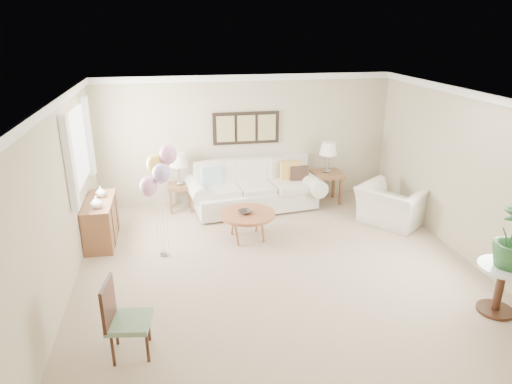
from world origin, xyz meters
TOP-DOWN VIEW (x-y plane):
  - ground_plane at (0.00, 0.00)m, footprint 6.00×6.00m
  - room_shell at (-0.11, 0.09)m, footprint 6.04×6.04m
  - wall_art_triptych at (0.00, 2.96)m, footprint 1.35×0.06m
  - sofa at (0.08, 2.49)m, footprint 2.76×1.30m
  - end_table_left at (-1.38, 2.66)m, footprint 0.49×0.45m
  - end_table_right at (1.62, 2.55)m, footprint 0.59×0.54m
  - lamp_left at (-1.38, 2.66)m, footprint 0.36×0.36m
  - lamp_right at (1.62, 2.55)m, footprint 0.36×0.36m
  - coffee_table at (-0.29, 1.12)m, footprint 0.95×0.95m
  - decor_bowl at (-0.33, 1.10)m, footprint 0.30×0.30m
  - armchair at (2.44, 1.27)m, footprint 1.43×1.46m
  - side_table at (2.52, -1.60)m, footprint 0.62×0.62m
  - accent_chair at (-2.14, -1.54)m, footprint 0.52×0.52m
  - credenza at (-2.76, 1.50)m, footprint 0.46×1.20m
  - vase_white at (-2.74, 1.17)m, footprint 0.22×0.22m
  - vase_sage at (-2.74, 1.69)m, footprint 0.21×0.21m
  - balloon_cluster at (-1.72, 0.77)m, footprint 0.59×0.46m

SIDE VIEW (x-z plane):
  - ground_plane at x=0.00m, z-range 0.00..0.00m
  - armchair at x=2.44m, z-range 0.00..0.72m
  - credenza at x=-2.76m, z-range 0.00..0.74m
  - sofa at x=0.08m, z-range -0.10..0.87m
  - coffee_table at x=-0.29m, z-range 0.20..0.68m
  - end_table_left at x=-1.38m, z-range 0.18..0.72m
  - accent_chair at x=-2.14m, z-range 0.02..0.96m
  - side_table at x=2.52m, z-range 0.17..0.85m
  - decor_bowl at x=-0.33m, z-range 0.48..0.54m
  - end_table_right at x=1.62m, z-range 0.22..0.87m
  - vase_sage at x=-2.74m, z-range 0.74..0.93m
  - vase_white at x=-2.74m, z-range 0.74..0.94m
  - lamp_left at x=-1.38m, z-range 0.71..1.35m
  - lamp_right at x=1.62m, z-range 0.81..1.45m
  - balloon_cluster at x=-1.72m, z-range 0.53..2.35m
  - wall_art_triptych at x=0.00m, z-range 1.23..1.88m
  - room_shell at x=-0.11m, z-range 0.33..2.93m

